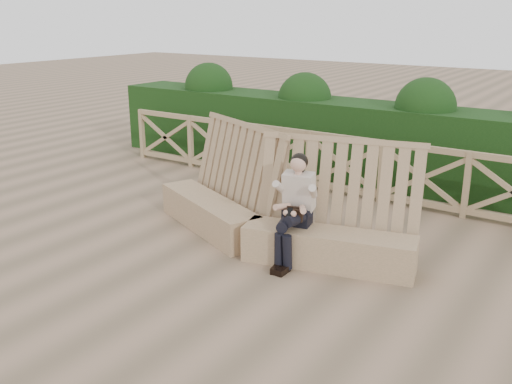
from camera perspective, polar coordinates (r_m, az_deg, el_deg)
The scene contains 5 objects.
ground at distance 7.66m, azimuth -2.99°, elevation -6.92°, with size 60.00×60.00×0.00m, color brown.
bench at distance 8.05m, azimuth 1.17°, elevation -2.54°, with size 4.38×1.59×1.61m.
woman at distance 7.43m, azimuth 3.94°, elevation -1.26°, with size 0.47×0.89×1.44m.
guardrail at distance 10.32m, azimuth 8.73°, elevation 2.66°, with size 10.10×0.09×1.10m.
hedge at distance 11.34m, azimuth 11.42°, elevation 4.89°, with size 12.00×1.20×1.50m, color black.
Camera 1 is at (4.23, -5.54, 3.17)m, focal length 40.00 mm.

